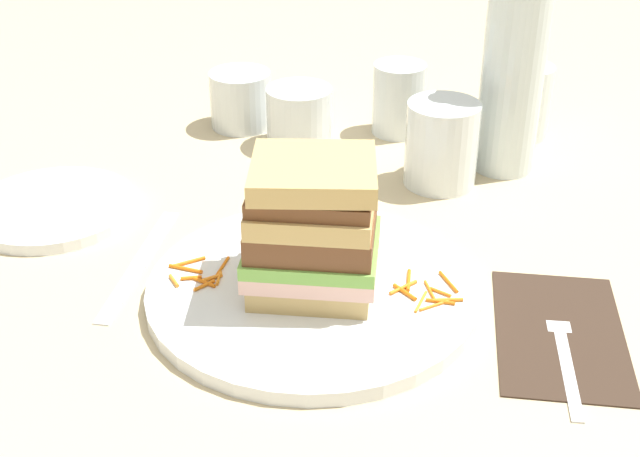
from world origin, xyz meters
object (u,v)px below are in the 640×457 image
water_bottle (513,69)px  empty_tumbler_3 (524,101)px  sandwich (313,227)px  juice_glass (441,149)px  knife (137,266)px  fork (564,345)px  empty_tumbler_1 (299,117)px  side_plate (53,208)px  empty_tumbler_0 (399,99)px  main_plate (313,290)px  empty_tumbler_2 (241,99)px  napkin_dark (560,332)px

water_bottle → empty_tumbler_3: size_ratio=2.98×
empty_tumbler_3 → sandwich: bearing=-113.5°
sandwich → juice_glass: size_ratio=1.30×
knife → fork: bearing=-6.4°
empty_tumbler_1 → side_plate: (-0.21, -0.23, -0.03)m
juice_glass → knife: bearing=-137.9°
empty_tumbler_0 → empty_tumbler_1: 0.13m
empty_tumbler_1 → main_plate: bearing=-74.5°
sandwich → empty_tumbler_3: (0.18, 0.40, -0.03)m
empty_tumbler_3 → side_plate: (-0.48, -0.31, -0.04)m
knife → empty_tumbler_0: bearing=61.7°
fork → empty_tumbler_2: 0.55m
main_plate → juice_glass: size_ratio=3.15×
sandwich → napkin_dark: (0.22, -0.01, -0.07)m
napkin_dark → empty_tumbler_3: size_ratio=1.97×
fork → empty_tumbler_0: empty_tumbler_0 is taller
water_bottle → sandwich: bearing=-117.2°
juice_glass → empty_tumbler_3: juice_glass is taller
napkin_dark → empty_tumbler_1: size_ratio=2.23×
empty_tumbler_3 → side_plate: 0.57m
fork → juice_glass: size_ratio=1.76×
juice_glass → empty_tumbler_2: juice_glass is taller
knife → empty_tumbler_1: (0.09, 0.31, 0.03)m
napkin_dark → empty_tumbler_1: 0.45m
main_plate → empty_tumbler_2: empty_tumbler_2 is taller
main_plate → juice_glass: 0.27m
juice_glass → empty_tumbler_0: (-0.07, 0.13, 0.00)m
knife → empty_tumbler_0: 0.42m
empty_tumbler_2 → sandwich: bearing=-64.0°
knife → empty_tumbler_0: (0.20, 0.37, 0.04)m
empty_tumbler_3 → fork: bearing=-84.3°
water_bottle → main_plate: bearing=-117.2°
side_plate → empty_tumbler_2: bearing=64.4°
napkin_dark → empty_tumbler_2: (-0.39, 0.37, 0.03)m
main_plate → napkin_dark: main_plate is taller
empty_tumbler_2 → side_plate: (-0.13, -0.27, -0.03)m
sandwich → empty_tumbler_0: 0.38m
fork → water_bottle: size_ratio=0.62×
juice_glass → empty_tumbler_2: size_ratio=1.23×
sandwich → napkin_dark: size_ratio=0.70×
empty_tumbler_0 → empty_tumbler_2: empty_tumbler_0 is taller
side_plate → empty_tumbler_3: bearing=33.2°
main_plate → side_plate: size_ratio=1.72×
sandwich → knife: size_ratio=0.62×
sandwich → knife: bearing=176.1°
sandwich → napkin_dark: sandwich is taller
water_bottle → side_plate: size_ratio=1.54×
empty_tumbler_0 → empty_tumbler_3: (0.15, 0.02, 0.00)m
empty_tumbler_3 → juice_glass: bearing=-119.3°
knife → side_plate: (-0.13, 0.08, 0.00)m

